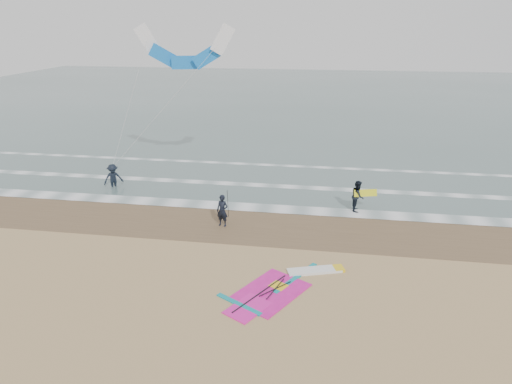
% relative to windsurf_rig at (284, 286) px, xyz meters
% --- Properties ---
extents(ground, '(120.00, 120.00, 0.00)m').
position_rel_windsurf_rig_xyz_m(ground, '(-0.85, -0.19, -0.03)').
color(ground, tan).
rests_on(ground, ground).
extents(sea_water, '(120.00, 80.00, 0.02)m').
position_rel_windsurf_rig_xyz_m(sea_water, '(-0.85, 47.81, -0.02)').
color(sea_water, '#47605E').
rests_on(sea_water, ground).
extents(wet_sand_band, '(120.00, 5.00, 0.01)m').
position_rel_windsurf_rig_xyz_m(wet_sand_band, '(-0.85, 5.81, -0.03)').
color(wet_sand_band, brown).
rests_on(wet_sand_band, ground).
extents(foam_waterline, '(120.00, 9.15, 0.02)m').
position_rel_windsurf_rig_xyz_m(foam_waterline, '(-0.85, 10.25, -0.00)').
color(foam_waterline, white).
rests_on(foam_waterline, ground).
extents(windsurf_rig, '(5.03, 4.76, 0.12)m').
position_rel_windsurf_rig_xyz_m(windsurf_rig, '(0.00, 0.00, 0.00)').
color(windsurf_rig, white).
rests_on(windsurf_rig, ground).
extents(person_standing, '(0.70, 0.55, 1.71)m').
position_rel_windsurf_rig_xyz_m(person_standing, '(-3.73, 5.35, 0.82)').
color(person_standing, black).
rests_on(person_standing, ground).
extents(person_walking, '(0.72, 0.90, 1.77)m').
position_rel_windsurf_rig_xyz_m(person_walking, '(3.30, 8.52, 0.85)').
color(person_walking, black).
rests_on(person_walking, ground).
extents(person_wading, '(1.39, 1.30, 1.89)m').
position_rel_windsurf_rig_xyz_m(person_wading, '(-11.97, 10.06, 0.91)').
color(person_wading, black).
rests_on(person_wading, ground).
extents(held_pole, '(0.17, 0.86, 1.82)m').
position_rel_windsurf_rig_xyz_m(held_pole, '(-3.43, 5.35, 1.22)').
color(held_pole, black).
rests_on(held_pole, ground).
extents(carried_kiteboard, '(1.30, 0.51, 0.39)m').
position_rel_windsurf_rig_xyz_m(carried_kiteboard, '(3.70, 8.42, 1.09)').
color(carried_kiteboard, yellow).
rests_on(carried_kiteboard, ground).
extents(surf_kite, '(7.50, 3.45, 8.70)m').
position_rel_windsurf_rig_xyz_m(surf_kite, '(-7.74, 13.17, 8.24)').
color(surf_kite, white).
rests_on(surf_kite, ground).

